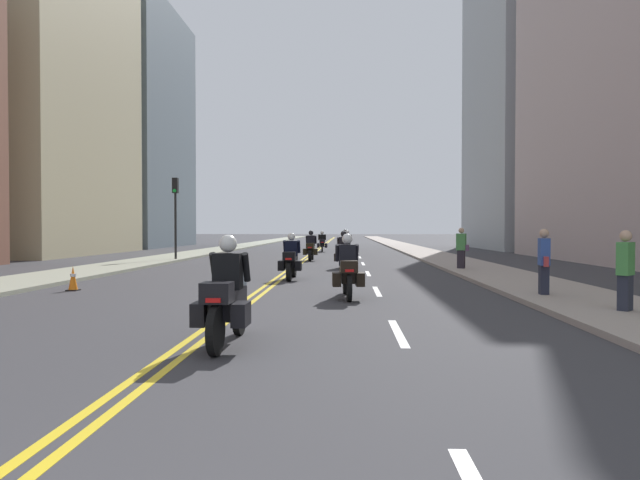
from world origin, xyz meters
The scene contains 22 objects.
ground_plane centered at (0.00, 48.00, 0.00)m, with size 264.00×264.00×0.00m, color #37373B.
sidewalk_left centered at (-7.69, 48.00, 0.06)m, with size 2.88×144.00×0.12m, color gray.
sidewalk_right centered at (7.69, 48.00, 0.06)m, with size 2.88×144.00×0.12m, color gray.
centreline_yellow_inner centered at (-0.12, 48.00, 0.00)m, with size 0.12×132.00×0.01m, color yellow.
centreline_yellow_outer centered at (0.12, 48.00, 0.00)m, with size 0.12×132.00×0.01m, color yellow.
lane_dashes_white centered at (3.13, 29.00, 0.00)m, with size 0.14×56.40×0.01m.
building_left_1 centered at (-18.66, 34.99, 13.61)m, with size 9.66×14.61×27.22m.
building_left_2 centered at (-16.97, 50.85, 11.21)m, with size 6.28×14.71×22.41m.
building_right_2 centered at (18.29, 47.45, 13.24)m, with size 8.93×15.08×26.48m.
motorcycle_0 centered at (0.56, 6.84, 0.67)m, with size 0.77×2.15×1.61m.
motorcycle_1 centered at (2.32, 12.47, 0.66)m, with size 0.78×2.21×1.58m.
motorcycle_2 centered at (0.45, 17.43, 0.64)m, with size 0.77×2.15×1.57m.
motorcycle_3 centered at (2.19, 22.82, 0.64)m, with size 0.78×2.10×1.61m.
motorcycle_4 centered at (0.43, 28.46, 0.64)m, with size 0.77×2.12×1.62m.
motorcycle_5 centered at (2.38, 33.82, 0.65)m, with size 0.76×2.10×1.62m.
motorcycle_6 centered at (0.55, 39.88, 0.64)m, with size 0.78×2.18×1.55m.
motorcycle_7 centered at (2.24, 44.94, 0.67)m, with size 0.76×2.25×1.66m.
traffic_cone_1 centered at (-5.20, 13.81, 0.33)m, with size 0.30×0.30×0.67m.
traffic_light_near centered at (-6.65, 27.71, 3.03)m, with size 0.28×0.38×4.37m.
pedestrian_0 centered at (6.90, 21.32, 0.90)m, with size 0.50×0.36×1.74m.
pedestrian_1 centered at (7.04, 12.49, 0.88)m, with size 0.26×0.50×1.70m.
pedestrian_2 centered at (7.66, 9.87, 0.86)m, with size 0.41×0.41×1.67m.
Camera 1 is at (2.27, -1.07, 1.69)m, focal length 31.21 mm.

